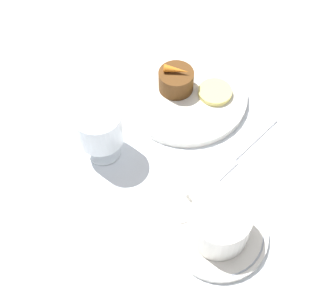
{
  "coord_description": "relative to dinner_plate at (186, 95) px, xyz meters",
  "views": [
    {
      "loc": [
        -0.38,
        0.39,
        0.68
      ],
      "look_at": [
        -0.06,
        0.08,
        0.04
      ],
      "focal_mm": 50.0,
      "sensor_mm": 36.0,
      "label": 1
    }
  ],
  "objects": [
    {
      "name": "ground_plane",
      "position": [
        -0.02,
        0.03,
        -0.01
      ],
      "size": [
        3.0,
        3.0,
        0.0
      ],
      "primitive_type": "plane",
      "color": "white"
    },
    {
      "name": "carrot_garnish",
      "position": [
        0.02,
        0.0,
        0.05
      ],
      "size": [
        0.05,
        0.04,
        0.01
      ],
      "color": "orange",
      "rests_on": "dessert_cake"
    },
    {
      "name": "dinner_plate",
      "position": [
        0.0,
        0.0,
        0.0
      ],
      "size": [
        0.23,
        0.23,
        0.01
      ],
      "color": "white",
      "rests_on": "ground_plane"
    },
    {
      "name": "wine_glass",
      "position": [
        0.01,
        0.19,
        0.06
      ],
      "size": [
        0.08,
        0.08,
        0.1
      ],
      "color": "silver",
      "rests_on": "ground_plane"
    },
    {
      "name": "coffee_cup",
      "position": [
        -0.23,
        0.16,
        0.03
      ],
      "size": [
        0.12,
        0.09,
        0.06
      ],
      "color": "white",
      "rests_on": "saucer"
    },
    {
      "name": "pineapple_slice",
      "position": [
        -0.04,
        -0.04,
        0.01
      ],
      "size": [
        0.06,
        0.06,
        0.01
      ],
      "color": "#EFE075",
      "rests_on": "dinner_plate"
    },
    {
      "name": "fork",
      "position": [
        -0.16,
        0.02,
        -0.01
      ],
      "size": [
        0.02,
        0.17,
        0.01
      ],
      "color": "silver",
      "rests_on": "ground_plane"
    },
    {
      "name": "spoon",
      "position": [
        -0.19,
        0.16,
        0.0
      ],
      "size": [
        0.04,
        0.1,
        0.0
      ],
      "color": "silver",
      "rests_on": "saucer"
    },
    {
      "name": "dessert_cake",
      "position": [
        0.02,
        0.0,
        0.03
      ],
      "size": [
        0.07,
        0.07,
        0.04
      ],
      "color": "#563314",
      "rests_on": "dinner_plate"
    },
    {
      "name": "saucer",
      "position": [
        -0.23,
        0.16,
        -0.0
      ],
      "size": [
        0.15,
        0.15,
        0.01
      ],
      "color": "white",
      "rests_on": "ground_plane"
    }
  ]
}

